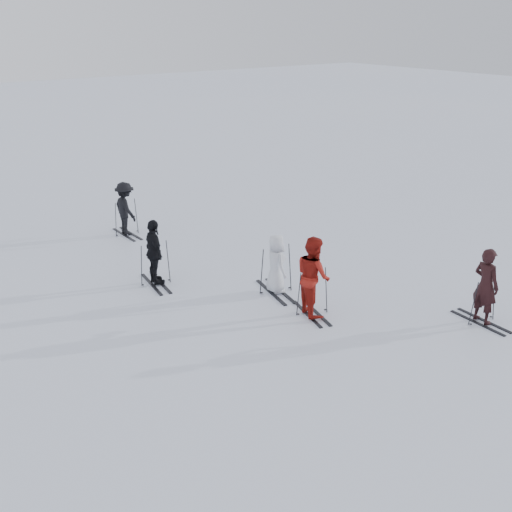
% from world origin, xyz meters
% --- Properties ---
extents(ground, '(120.00, 120.00, 0.00)m').
position_xyz_m(ground, '(0.00, 0.00, 0.00)').
color(ground, silver).
rests_on(ground, ground).
extents(skier_near_dark, '(0.48, 0.69, 1.83)m').
position_xyz_m(skier_near_dark, '(3.26, -3.60, 0.92)').
color(skier_near_dark, black).
rests_on(skier_near_dark, ground).
extents(skier_red, '(0.97, 1.11, 1.95)m').
position_xyz_m(skier_red, '(0.32, -0.88, 0.98)').
color(skier_red, maroon).
rests_on(skier_red, ground).
extents(skier_grey, '(0.65, 0.85, 1.55)m').
position_xyz_m(skier_grey, '(0.40, 0.66, 0.78)').
color(skier_grey, silver).
rests_on(skier_grey, ground).
extents(skier_uphill_left, '(0.59, 1.10, 1.78)m').
position_xyz_m(skier_uphill_left, '(-1.90, 3.00, 0.89)').
color(skier_uphill_left, black).
rests_on(skier_uphill_left, ground).
extents(skier_uphill_far, '(0.65, 1.13, 1.74)m').
position_xyz_m(skier_uphill_far, '(-0.71, 7.27, 0.87)').
color(skier_uphill_far, black).
rests_on(skier_uphill_far, ground).
extents(skis_near_dark, '(1.67, 0.96, 1.18)m').
position_xyz_m(skis_near_dark, '(3.26, -3.60, 0.59)').
color(skis_near_dark, black).
rests_on(skis_near_dark, ground).
extents(skis_red, '(1.80, 1.27, 1.19)m').
position_xyz_m(skis_red, '(0.32, -0.88, 0.59)').
color(skis_red, black).
rests_on(skis_red, ground).
extents(skis_grey, '(1.98, 1.33, 1.32)m').
position_xyz_m(skis_grey, '(0.40, 0.66, 0.66)').
color(skis_grey, black).
rests_on(skis_grey, ground).
extents(skis_uphill_left, '(1.79, 1.14, 1.22)m').
position_xyz_m(skis_uphill_left, '(-1.90, 3.00, 0.61)').
color(skis_uphill_left, black).
rests_on(skis_uphill_left, ground).
extents(skis_uphill_far, '(1.65, 0.88, 1.20)m').
position_xyz_m(skis_uphill_far, '(-0.71, 7.27, 0.60)').
color(skis_uphill_far, black).
rests_on(skis_uphill_far, ground).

